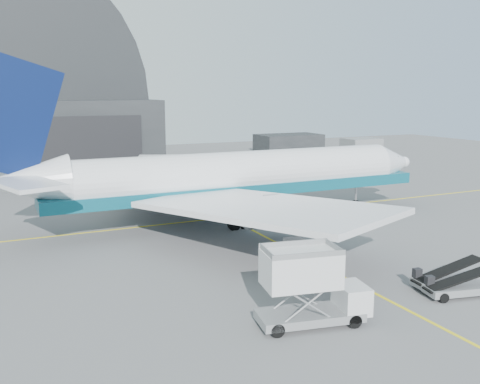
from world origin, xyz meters
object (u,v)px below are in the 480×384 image
pushback_tug (290,253)px  belt_loader_a (446,279)px  catering_truck (309,288)px  airliner (226,177)px  belt_loader_b (460,288)px

pushback_tug → belt_loader_a: (6.79, -9.53, -0.08)m
catering_truck → airliner: bearing=87.5°
catering_truck → belt_loader_a: bearing=15.7°
airliner → belt_loader_a: bearing=-75.3°
pushback_tug → belt_loader_b: size_ratio=0.79×
catering_truck → belt_loader_b: (11.38, -0.49, -1.66)m
airliner → pushback_tug: bearing=-92.6°
belt_loader_a → catering_truck: bearing=-168.2°
pushback_tug → belt_loader_b: belt_loader_b is taller
belt_loader_b → airliner: bearing=115.2°
airliner → catering_truck: size_ratio=7.08×
airliner → catering_truck: airliner is taller
airliner → belt_loader_a: airliner is taller
catering_truck → pushback_tug: catering_truck is taller
airliner → pushback_tug: 14.54m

